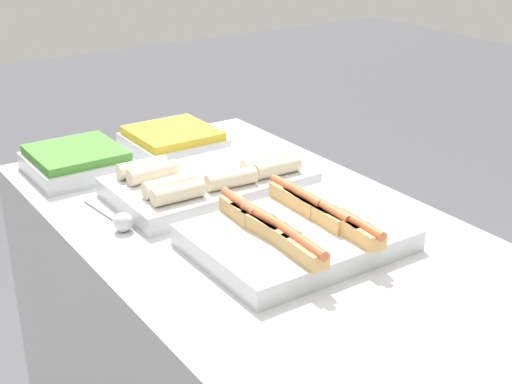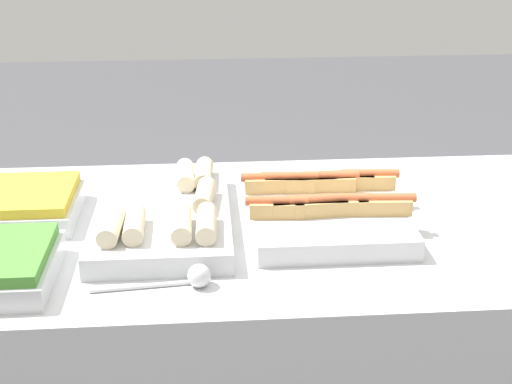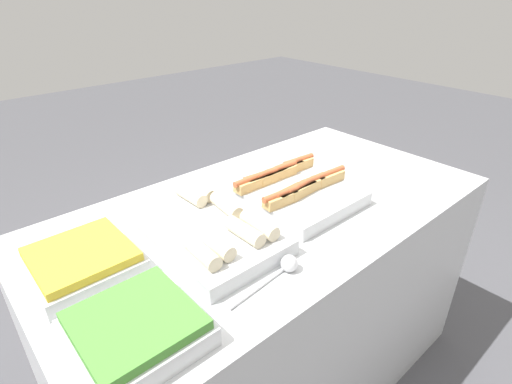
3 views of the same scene
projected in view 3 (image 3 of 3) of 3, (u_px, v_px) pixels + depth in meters
The scene contains 7 objects.
ground_plane at pixel (267, 371), 1.83m from camera, with size 12.00×12.00×0.00m, color #4C4C51.
counter at pixel (268, 299), 1.62m from camera, with size 1.63×0.85×0.88m.
tray_hotdogs at pixel (289, 188), 1.46m from camera, with size 0.40×0.46×0.10m.
tray_wraps at pixel (205, 228), 1.23m from camera, with size 0.31×0.52×0.09m.
tray_side_front at pixel (136, 329), 0.87m from camera, with size 0.27×0.26×0.07m.
tray_side_back at pixel (83, 262), 1.08m from camera, with size 0.27×0.26×0.07m.
serving_spoon_near at pixel (285, 267), 1.08m from camera, with size 0.24×0.05×0.05m.
Camera 3 is at (-0.85, -0.89, 1.59)m, focal length 28.00 mm.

